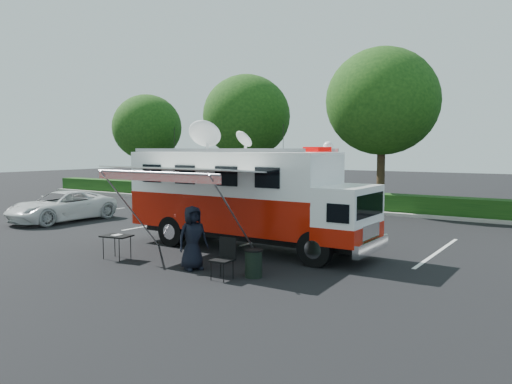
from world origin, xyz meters
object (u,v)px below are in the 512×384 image
Objects in this scene: trash_bin at (254,263)px; white_suv at (62,221)px; command_truck at (246,196)px; folding_table at (117,237)px.

white_suv is at bearing 165.02° from trash_bin.
command_truck is 1.73× the size of white_suv.
command_truck reaches higher than white_suv.
white_suv is (-10.83, 0.53, -1.79)m from command_truck.
trash_bin is (4.70, 0.52, -0.32)m from folding_table.
command_truck is 11.73× the size of trash_bin.
folding_table is 4.74m from trash_bin.
white_suv is 6.76× the size of trash_bin.
command_truck is 8.96× the size of folding_table.
command_truck is at bearing -1.79° from white_suv.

